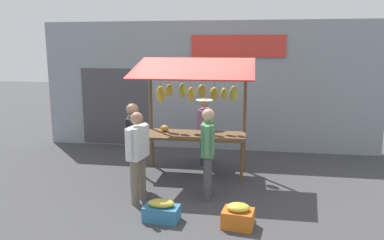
{
  "coord_description": "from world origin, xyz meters",
  "views": [
    {
      "loc": [
        -1.22,
        7.82,
        2.72
      ],
      "look_at": [
        0.0,
        0.3,
        1.25
      ],
      "focal_mm": 35.31,
      "sensor_mm": 36.0,
      "label": 1
    }
  ],
  "objects_px": {
    "market_stall": "(195,102)",
    "shopper_in_striped_shirt": "(133,140)",
    "shopper_with_ponytail": "(138,151)",
    "produce_crate_side": "(162,211)",
    "vendor_with_sunhat": "(204,126)",
    "produce_crate_near": "(238,216)",
    "shopper_in_grey_tee": "(208,147)"
  },
  "relations": [
    {
      "from": "market_stall",
      "to": "produce_crate_near",
      "type": "distance_m",
      "value": 3.02
    },
    {
      "from": "shopper_with_ponytail",
      "to": "produce_crate_side",
      "type": "xyz_separation_m",
      "value": [
        -0.58,
        0.69,
        -0.78
      ]
    },
    {
      "from": "shopper_in_striped_shirt",
      "to": "produce_crate_side",
      "type": "distance_m",
      "value": 1.73
    },
    {
      "from": "market_stall",
      "to": "shopper_in_grey_tee",
      "type": "distance_m",
      "value": 1.58
    },
    {
      "from": "shopper_in_striped_shirt",
      "to": "shopper_in_grey_tee",
      "type": "distance_m",
      "value": 1.48
    },
    {
      "from": "market_stall",
      "to": "shopper_with_ponytail",
      "type": "distance_m",
      "value": 2.0
    },
    {
      "from": "vendor_with_sunhat",
      "to": "market_stall",
      "type": "bearing_deg",
      "value": -6.15
    },
    {
      "from": "shopper_in_striped_shirt",
      "to": "produce_crate_near",
      "type": "relative_size",
      "value": 3.28
    },
    {
      "from": "shopper_in_grey_tee",
      "to": "produce_crate_near",
      "type": "xyz_separation_m",
      "value": [
        -0.6,
        1.08,
        -0.79
      ]
    },
    {
      "from": "shopper_in_striped_shirt",
      "to": "produce_crate_near",
      "type": "distance_m",
      "value": 2.56
    },
    {
      "from": "market_stall",
      "to": "shopper_in_striped_shirt",
      "type": "distance_m",
      "value": 1.64
    },
    {
      "from": "market_stall",
      "to": "shopper_in_grey_tee",
      "type": "relative_size",
      "value": 1.51
    },
    {
      "from": "vendor_with_sunhat",
      "to": "produce_crate_near",
      "type": "height_order",
      "value": "vendor_with_sunhat"
    },
    {
      "from": "market_stall",
      "to": "shopper_in_striped_shirt",
      "type": "bearing_deg",
      "value": 49.32
    },
    {
      "from": "vendor_with_sunhat",
      "to": "shopper_with_ponytail",
      "type": "bearing_deg",
      "value": -15.12
    },
    {
      "from": "market_stall",
      "to": "vendor_with_sunhat",
      "type": "height_order",
      "value": "market_stall"
    },
    {
      "from": "market_stall",
      "to": "produce_crate_near",
      "type": "height_order",
      "value": "market_stall"
    },
    {
      "from": "shopper_in_grey_tee",
      "to": "produce_crate_near",
      "type": "relative_size",
      "value": 3.23
    },
    {
      "from": "produce_crate_near",
      "to": "vendor_with_sunhat",
      "type": "bearing_deg",
      "value": -73.41
    },
    {
      "from": "shopper_in_striped_shirt",
      "to": "shopper_with_ponytail",
      "type": "height_order",
      "value": "shopper_in_striped_shirt"
    },
    {
      "from": "vendor_with_sunhat",
      "to": "shopper_in_grey_tee",
      "type": "height_order",
      "value": "shopper_in_grey_tee"
    },
    {
      "from": "vendor_with_sunhat",
      "to": "shopper_in_striped_shirt",
      "type": "distance_m",
      "value": 2.16
    },
    {
      "from": "vendor_with_sunhat",
      "to": "shopper_in_striped_shirt",
      "type": "height_order",
      "value": "shopper_in_striped_shirt"
    },
    {
      "from": "market_stall",
      "to": "shopper_in_grey_tee",
      "type": "height_order",
      "value": "market_stall"
    },
    {
      "from": "market_stall",
      "to": "vendor_with_sunhat",
      "type": "relative_size",
      "value": 1.6
    },
    {
      "from": "shopper_in_grey_tee",
      "to": "produce_crate_near",
      "type": "bearing_deg",
      "value": -153.63
    },
    {
      "from": "market_stall",
      "to": "shopper_in_grey_tee",
      "type": "xyz_separation_m",
      "value": [
        -0.46,
        1.38,
        -0.6
      ]
    },
    {
      "from": "produce_crate_side",
      "to": "produce_crate_near",
      "type": "bearing_deg",
      "value": 178.88
    },
    {
      "from": "market_stall",
      "to": "shopper_with_ponytail",
      "type": "height_order",
      "value": "market_stall"
    },
    {
      "from": "shopper_in_grey_tee",
      "to": "produce_crate_near",
      "type": "height_order",
      "value": "shopper_in_grey_tee"
    },
    {
      "from": "shopper_in_striped_shirt",
      "to": "produce_crate_near",
      "type": "xyz_separation_m",
      "value": [
        -2.06,
        1.29,
        -0.81
      ]
    },
    {
      "from": "vendor_with_sunhat",
      "to": "shopper_with_ponytail",
      "type": "relative_size",
      "value": 0.96
    }
  ]
}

